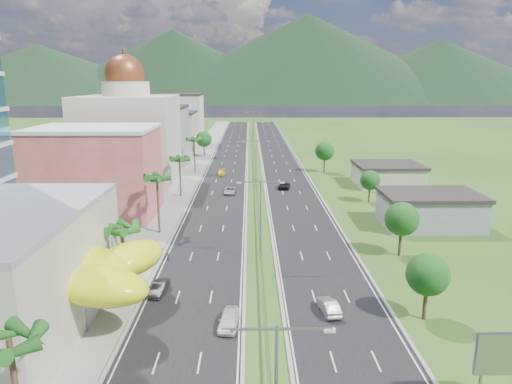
{
  "coord_description": "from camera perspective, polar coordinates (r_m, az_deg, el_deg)",
  "views": [
    {
      "loc": [
        -1.37,
        -46.04,
        23.21
      ],
      "look_at": [
        -0.42,
        20.16,
        7.0
      ],
      "focal_mm": 32.0,
      "sensor_mm": 36.0,
      "label": 1
    }
  ],
  "objects": [
    {
      "name": "motorcycle",
      "position": [
        62.37,
        -10.96,
        -7.67
      ],
      "size": [
        0.87,
        2.1,
        1.3
      ],
      "primitive_type": "imported",
      "rotation": [
        0.0,
        0.0,
        0.13
      ],
      "color": "black",
      "rests_on": "road_left"
    },
    {
      "name": "lime_canopy",
      "position": [
        49.45,
        -23.18,
        -9.03
      ],
      "size": [
        18.0,
        15.0,
        7.4
      ],
      "color": "yellow",
      "rests_on": "ground"
    },
    {
      "name": "leafy_tree_rc",
      "position": [
        91.12,
        14.06,
        1.41
      ],
      "size": [
        3.85,
        3.85,
        6.33
      ],
      "color": "#47301C",
      "rests_on": "ground"
    },
    {
      "name": "leafy_tree_rb",
      "position": [
        64.1,
        17.78,
        -3.26
      ],
      "size": [
        4.55,
        4.55,
        7.47
      ],
      "color": "#47301C",
      "rests_on": "ground"
    },
    {
      "name": "palm_tree_e",
      "position": [
        117.84,
        -7.75,
        6.37
      ],
      "size": [
        3.6,
        3.6,
        9.4
      ],
      "color": "#47301C",
      "rests_on": "ground"
    },
    {
      "name": "road_left",
      "position": [
        138.13,
        -3.36,
        4.07
      ],
      "size": [
        11.0,
        260.0,
        0.04
      ],
      "primitive_type": "cube",
      "color": "black",
      "rests_on": "ground"
    },
    {
      "name": "midrise_white",
      "position": [
        173.53,
        -9.43,
        8.88
      ],
      "size": [
        16.0,
        15.0,
        18.0
      ],
      "primitive_type": "cube",
      "color": "silver",
      "rests_on": "ground"
    },
    {
      "name": "domed_building",
      "position": [
        105.16,
        -15.6,
        6.78
      ],
      "size": [
        20.0,
        20.0,
        28.7
      ],
      "color": "beige",
      "rests_on": "ground"
    },
    {
      "name": "leafy_tree_rd",
      "position": [
        118.96,
        8.59,
        5.08
      ],
      "size": [
        4.9,
        4.9,
        8.05
      ],
      "color": "#47301C",
      "rests_on": "ground"
    },
    {
      "name": "palm_tree_d",
      "position": [
        93.45,
        -9.53,
        3.92
      ],
      "size": [
        3.6,
        3.6,
        8.6
      ],
      "color": "#47301C",
      "rests_on": "ground"
    },
    {
      "name": "ground",
      "position": [
        51.57,
        0.81,
        -12.99
      ],
      "size": [
        500.0,
        500.0,
        0.0
      ],
      "primitive_type": "plane",
      "color": "#2D5119",
      "rests_on": "ground"
    },
    {
      "name": "midrise_beige",
      "position": [
        151.16,
        -10.66,
        7.18
      ],
      "size": [
        16.0,
        15.0,
        13.0
      ],
      "primitive_type": "cube",
      "color": "#B3A793",
      "rests_on": "ground"
    },
    {
      "name": "shed_near",
      "position": [
        79.61,
        20.88,
        -2.25
      ],
      "size": [
        15.0,
        10.0,
        5.0
      ],
      "primitive_type": "cube",
      "color": "gray",
      "rests_on": "ground"
    },
    {
      "name": "midrise_grey",
      "position": [
        129.51,
        -12.32,
        6.7
      ],
      "size": [
        16.0,
        15.0,
        16.0
      ],
      "primitive_type": "cube",
      "color": "gray",
      "rests_on": "ground"
    },
    {
      "name": "streetlight_median_e",
      "position": [
        186.77,
        -0.4,
        8.7
      ],
      "size": [
        6.04,
        0.25,
        11.0
      ],
      "color": "gray",
      "rests_on": "ground"
    },
    {
      "name": "streetlight_median_b",
      "position": [
        58.42,
        0.56,
        -2.61
      ],
      "size": [
        6.04,
        0.25,
        11.0
      ],
      "color": "gray",
      "rests_on": "ground"
    },
    {
      "name": "median_guardrail",
      "position": [
        120.18,
        -0.15,
        2.92
      ],
      "size": [
        0.1,
        216.06,
        0.76
      ],
      "color": "gray",
      "rests_on": "ground"
    },
    {
      "name": "car_yellow_far_left",
      "position": [
        114.92,
        -4.31,
        2.43
      ],
      "size": [
        1.88,
        4.62,
        1.34
      ],
      "primitive_type": "imported",
      "rotation": [
        0.0,
        0.0,
        0.0
      ],
      "color": "gold",
      "rests_on": "road_left"
    },
    {
      "name": "leafy_tree_ra",
      "position": [
        48.22,
        20.67,
        -9.65
      ],
      "size": [
        4.2,
        4.2,
        6.9
      ],
      "color": "#47301C",
      "rests_on": "ground"
    },
    {
      "name": "road_right",
      "position": [
        138.28,
        2.87,
        4.09
      ],
      "size": [
        11.0,
        260.0,
        0.04
      ],
      "primitive_type": "cube",
      "color": "black",
      "rests_on": "ground"
    },
    {
      "name": "car_silver_mid_left",
      "position": [
        96.08,
        -3.29,
        0.19
      ],
      "size": [
        2.39,
        4.88,
        1.33
      ],
      "primitive_type": "imported",
      "rotation": [
        0.0,
        0.0,
        -0.04
      ],
      "color": "#B2B4BA",
      "rests_on": "road_left"
    },
    {
      "name": "sidewalk_left",
      "position": [
        138.87,
        -7.29,
        4.05
      ],
      "size": [
        7.0,
        260.0,
        0.12
      ],
      "primitive_type": "cube",
      "color": "gray",
      "rests_on": "ground"
    },
    {
      "name": "pink_shophouse",
      "position": [
        83.94,
        -19.32,
        2.19
      ],
      "size": [
        20.0,
        15.0,
        15.0
      ],
      "primitive_type": "cube",
      "color": "#B74C4B",
      "rests_on": "ground"
    },
    {
      "name": "shed_far",
      "position": [
        107.86,
        16.11,
        1.98
      ],
      "size": [
        14.0,
        12.0,
        4.4
      ],
      "primitive_type": "cube",
      "color": "#B3A793",
      "rests_on": "ground"
    },
    {
      "name": "palm_tree_c",
      "position": [
        71.03,
        -12.28,
        1.49
      ],
      "size": [
        3.6,
        3.6,
        9.6
      ],
      "color": "#47301C",
      "rests_on": "ground"
    },
    {
      "name": "car_white_near_left",
      "position": [
        45.75,
        -3.4,
        -15.61
      ],
      "size": [
        2.24,
        4.58,
        1.5
      ],
      "primitive_type": "imported",
      "rotation": [
        0.0,
        0.0,
        -0.11
      ],
      "color": "white",
      "rests_on": "road_left"
    },
    {
      "name": "mountain_ridge",
      "position": [
        500.36,
        6.34,
        11.02
      ],
      "size": [
        860.0,
        140.0,
        90.0
      ],
      "primitive_type": null,
      "color": "black",
      "rests_on": "ground"
    },
    {
      "name": "leafy_tree_lfar",
      "position": [
        142.83,
        -6.54,
        6.58
      ],
      "size": [
        4.9,
        4.9,
        8.05
      ],
      "color": "#47301C",
      "rests_on": "ground"
    },
    {
      "name": "streetlight_median_c",
      "position": [
        97.45,
        -0.0,
        4.03
      ],
      "size": [
        6.04,
        0.25,
        11.0
      ],
      "color": "gray",
      "rests_on": "ground"
    },
    {
      "name": "car_dark_left",
      "position": [
        53.11,
        -11.97,
        -11.64
      ],
      "size": [
        1.81,
        4.12,
        1.31
      ],
      "primitive_type": "imported",
      "rotation": [
        0.0,
        0.0,
        -0.11
      ],
      "color": "black",
      "rests_on": "road_left"
    },
    {
      "name": "car_dark_far_right",
      "position": [
        100.83,
        3.55,
        0.85
      ],
      "size": [
        3.1,
        5.31,
        1.39
      ],
      "primitive_type": "imported",
      "rotation": [
        0.0,
        0.0,
        2.98
      ],
      "color": "black",
      "rests_on": "road_right"
    },
    {
      "name": "palm_tree_b",
      "position": [
        52.61,
        -16.41,
        -4.7
      ],
      "size": [
        3.6,
        3.6,
        8.1
      ],
      "color": "#47301C",
      "rests_on": "ground"
    },
    {
      "name": "streetlight_median_d",
      "position": [
        142.0,
        -0.27,
        7.1
      ],
      "size": [
        6.04,
        0.25,
        11.0
      ],
      "color": "gray",
      "rests_on": "ground"
    },
    {
      "name": "billboard",
      "position": [
        38.42,
        29.35,
        -17.44
      ],
      "size": [
        5.2,
        0.35,
        6.2
      ],
      "color": "gray",
      "rests_on": "ground"
    },
    {
      "name": "car_silver_right",
      "position": [
        48.7,
        9.05,
        -13.9
      ],
      "size": [
        2.1,
        4.44,
        1.41
      ],
      "primitive_type": "imported",
      "rotation": [
        0.0,
        0.0,
        3.29
      ],
      "color": "#9C9EA3",
      "rests_on": "road_right"
    },
    {
      "name": "palm_tree_a",
      "position": [
        31.75,
        -28.41,
        -16.63
      ],
      "size": [
        3.6,
        3.6,
        9.1
      ],
      "color": "#47301C",
      "rests_on": "ground"
    }
  ]
}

